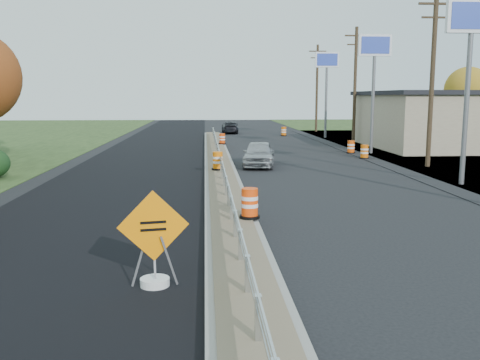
{
  "coord_description": "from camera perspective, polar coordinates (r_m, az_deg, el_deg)",
  "views": [
    {
      "loc": [
        -0.77,
        -19.55,
        3.85
      ],
      "look_at": [
        0.38,
        -2.01,
        1.1
      ],
      "focal_mm": 40.0,
      "sensor_mm": 36.0,
      "label": 1
    }
  ],
  "objects": [
    {
      "name": "car_silver",
      "position": [
        29.7,
        2.03,
        2.82
      ],
      "size": [
        2.23,
        4.35,
        1.42
      ],
      "primitive_type": "imported",
      "rotation": [
        0.0,
        0.0,
        -0.14
      ],
      "color": "#ACACB1",
      "rests_on": "ground"
    },
    {
      "name": "tree_far_yellow",
      "position": [
        59.87,
        23.1,
        8.85
      ],
      "size": [
        4.62,
        4.62,
        6.86
      ],
      "color": "#473523",
      "rests_on": "ground"
    },
    {
      "name": "caution_sign",
      "position": [
        11.15,
        -9.12,
        -8.67
      ],
      "size": [
        1.43,
        0.6,
        2.0
      ],
      "rotation": [
        0.0,
        0.0,
        0.19
      ],
      "color": "white",
      "rests_on": "ground"
    },
    {
      "name": "ground",
      "position": [
        19.94,
        -1.48,
        -2.24
      ],
      "size": [
        140.0,
        140.0,
        0.0
      ],
      "primitive_type": "plane",
      "color": "black",
      "rests_on": "ground"
    },
    {
      "name": "barrel_median_mid",
      "position": [
        26.63,
        -2.39,
        2.01
      ],
      "size": [
        0.62,
        0.62,
        0.91
      ],
      "color": "black",
      "rests_on": "median"
    },
    {
      "name": "barrel_shoulder_near",
      "position": [
        34.35,
        13.13,
        2.93
      ],
      "size": [
        0.59,
        0.59,
        0.87
      ],
      "color": "black",
      "rests_on": "ground"
    },
    {
      "name": "pylon_sign_north",
      "position": [
        50.88,
        9.25,
        11.74
      ],
      "size": [
        2.2,
        0.3,
        7.9
      ],
      "color": "slate",
      "rests_on": "ground"
    },
    {
      "name": "pylon_sign_mid",
      "position": [
        37.39,
        14.15,
        12.66
      ],
      "size": [
        2.2,
        0.3,
        7.9
      ],
      "color": "slate",
      "rests_on": "ground"
    },
    {
      "name": "utility_pole_north",
      "position": [
        59.83,
        8.21,
        9.84
      ],
      "size": [
        1.9,
        0.26,
        9.4
      ],
      "color": "#473523",
      "rests_on": "ground"
    },
    {
      "name": "median",
      "position": [
        27.81,
        -2.13,
        1.16
      ],
      "size": [
        1.6,
        55.0,
        0.23
      ],
      "color": "gray",
      "rests_on": "ground"
    },
    {
      "name": "car_dark_far",
      "position": [
        56.79,
        -1.09,
        5.62
      ],
      "size": [
        1.78,
        4.22,
        1.22
      ],
      "primitive_type": "imported",
      "rotation": [
        0.0,
        0.0,
        3.12
      ],
      "color": "black",
      "rests_on": "ground"
    },
    {
      "name": "utility_pole_smid",
      "position": [
        31.09,
        19.83,
        10.38
      ],
      "size": [
        1.9,
        0.26,
        9.4
      ],
      "color": "#473523",
      "rests_on": "ground"
    },
    {
      "name": "barrel_shoulder_far",
      "position": [
        53.15,
        4.68,
        5.17
      ],
      "size": [
        0.6,
        0.6,
        0.88
      ],
      "color": "black",
      "rests_on": "ground"
    },
    {
      "name": "utility_pole_nmid",
      "position": [
        45.26,
        12.17,
        10.07
      ],
      "size": [
        1.9,
        0.26,
        9.4
      ],
      "color": "#473523",
      "rests_on": "ground"
    },
    {
      "name": "barrel_median_far",
      "position": [
        41.28,
        -1.91,
        4.4
      ],
      "size": [
        0.55,
        0.55,
        0.81
      ],
      "color": "black",
      "rests_on": "median"
    },
    {
      "name": "barrel_shoulder_mid",
      "position": [
        37.38,
        11.75,
        3.44
      ],
      "size": [
        0.59,
        0.59,
        0.87
      ],
      "color": "black",
      "rests_on": "ground"
    },
    {
      "name": "pylon_sign_south",
      "position": [
        25.34,
        23.42,
        14.13
      ],
      "size": [
        2.2,
        0.3,
        7.9
      ],
      "color": "slate",
      "rests_on": "ground"
    },
    {
      "name": "barrel_median_near",
      "position": [
        16.04,
        1.03,
        -2.56
      ],
      "size": [
        0.62,
        0.62,
        0.91
      ],
      "color": "black",
      "rests_on": "median"
    },
    {
      "name": "guardrail",
      "position": [
        28.73,
        -2.2,
        2.65
      ],
      "size": [
        0.1,
        46.15,
        0.72
      ],
      "color": "silver",
      "rests_on": "median"
    },
    {
      "name": "milled_overlay",
      "position": [
        30.02,
        -10.67,
        1.38
      ],
      "size": [
        7.2,
        120.0,
        0.01
      ],
      "primitive_type": "cube",
      "color": "black",
      "rests_on": "ground"
    }
  ]
}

